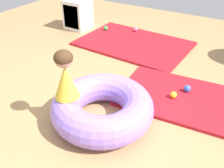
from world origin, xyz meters
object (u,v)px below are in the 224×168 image
(child_in_yellow, at_px, (65,75))
(play_ball_green, at_px, (106,28))
(play_ball_blue, at_px, (187,89))
(storage_cube, at_px, (77,14))
(play_ball_yellow, at_px, (173,95))
(play_ball_pink, at_px, (136,29))
(inflatable_cushion, at_px, (102,107))

(child_in_yellow, relative_size, play_ball_green, 6.22)
(play_ball_blue, height_order, storage_cube, storage_cube)
(play_ball_blue, distance_m, storage_cube, 2.82)
(child_in_yellow, xyz_separation_m, play_ball_green, (-1.04, 2.37, -0.49))
(child_in_yellow, distance_m, play_ball_yellow, 1.34)
(child_in_yellow, relative_size, play_ball_pink, 6.47)
(play_ball_yellow, bearing_deg, storage_cube, 151.25)
(play_ball_yellow, height_order, play_ball_pink, play_ball_yellow)
(inflatable_cushion, distance_m, play_ball_pink, 2.55)
(child_in_yellow, bearing_deg, play_ball_pink, 132.03)
(play_ball_pink, bearing_deg, child_in_yellow, -78.88)
(child_in_yellow, height_order, play_ball_pink, child_in_yellow)
(inflatable_cushion, height_order, child_in_yellow, child_in_yellow)
(play_ball_green, height_order, storage_cube, storage_cube)
(inflatable_cushion, relative_size, storage_cube, 1.95)
(storage_cube, bearing_deg, play_ball_green, 9.50)
(child_in_yellow, distance_m, play_ball_pink, 2.71)
(play_ball_yellow, bearing_deg, play_ball_green, 142.17)
(inflatable_cushion, bearing_deg, storage_cube, 132.80)
(play_ball_yellow, bearing_deg, child_in_yellow, -132.16)
(storage_cube, bearing_deg, child_in_yellow, -54.30)
(play_ball_yellow, height_order, storage_cube, storage_cube)
(play_ball_yellow, distance_m, play_ball_pink, 2.17)
(play_ball_blue, xyz_separation_m, play_ball_green, (-1.97, 1.24, -0.00))
(play_ball_green, bearing_deg, play_ball_yellow, -37.83)
(play_ball_pink, relative_size, storage_cube, 0.14)
(play_ball_green, bearing_deg, storage_cube, -170.50)
(play_ball_yellow, height_order, play_ball_green, same)
(inflatable_cushion, bearing_deg, play_ball_green, 121.37)
(play_ball_blue, height_order, play_ball_pink, play_ball_blue)
(inflatable_cushion, bearing_deg, play_ball_pink, 108.36)
(inflatable_cushion, relative_size, play_ball_pink, 13.89)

